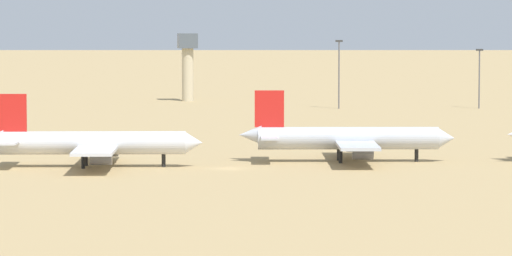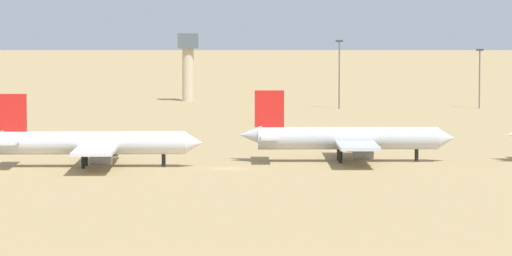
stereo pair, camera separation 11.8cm
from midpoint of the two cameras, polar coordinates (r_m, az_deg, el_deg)
The scene contains 6 objects.
ground at distance 236.94m, azimuth -1.04°, elevation -1.54°, with size 4000.00×4000.00×0.00m, color tan.
parked_jet_red_3 at distance 240.24m, azimuth -6.25°, elevation -0.57°, with size 35.13×29.84×11.61m.
parked_jet_red_4 at distance 247.80m, azimuth 3.40°, elevation -0.39°, with size 35.43×30.12×11.72m.
control_tower at distance 419.31m, azimuth -2.60°, elevation 2.57°, with size 5.20×5.20×18.76m.
light_pole_west at distance 390.27m, azimuth 8.40°, elevation 2.02°, with size 1.80×0.50×15.22m.
light_pole_east at distance 385.81m, azimuth 3.13°, elevation 2.21°, with size 1.80×0.50×17.50m.
Camera 1 is at (-33.36, -233.32, 24.26)m, focal length 106.24 mm.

